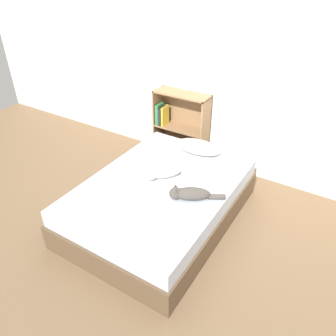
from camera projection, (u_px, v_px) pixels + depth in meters
The scene contains 7 objects.
ground_plane at pixel (161, 217), 3.46m from camera, with size 8.00×8.00×0.00m, color brown.
wall_back at pixel (222, 68), 3.71m from camera, with size 8.00×0.06×2.50m.
bed at pixel (161, 201), 3.34m from camera, with size 1.36×1.89×0.44m.
pillow at pixel (198, 147), 3.73m from camera, with size 0.54×0.30×0.10m.
cat_light at pixel (164, 172), 3.27m from camera, with size 0.39×0.44×0.14m.
cat_dark at pixel (189, 194), 2.99m from camera, with size 0.47×0.33×0.14m.
bookshelf at pixel (181, 125), 4.23m from camera, with size 0.71×0.26×0.93m.
Camera 1 is at (1.44, -2.19, 2.32)m, focal length 35.00 mm.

